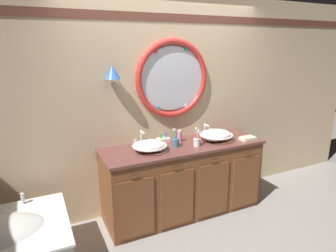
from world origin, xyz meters
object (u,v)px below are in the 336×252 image
at_px(toothbrush_holder_left, 175,142).
at_px(toothbrush_holder_right, 197,141).
at_px(sink_basin_left, 150,146).
at_px(sink_basin_right, 216,135).
at_px(folded_hand_towel, 248,138).
at_px(soap_dispenser, 180,136).
at_px(toiletry_basket, 163,139).

xyz_separation_m(toothbrush_holder_left, toothbrush_holder_right, (0.23, -0.09, 0.00)).
bearing_deg(sink_basin_left, sink_basin_right, -0.00).
relative_size(toothbrush_holder_left, folded_hand_towel, 1.14).
height_order(toothbrush_holder_left, folded_hand_towel, toothbrush_holder_left).
bearing_deg(toothbrush_holder_left, soap_dispenser, 48.31).
height_order(sink_basin_left, folded_hand_towel, sink_basin_left).
height_order(folded_hand_towel, toiletry_basket, toiletry_basket).
height_order(sink_basin_right, toothbrush_holder_left, toothbrush_holder_left).
relative_size(folded_hand_towel, toiletry_basket, 1.24).
bearing_deg(sink_basin_left, soap_dispenser, 18.20).
bearing_deg(sink_basin_right, toothbrush_holder_right, -164.87).
relative_size(toothbrush_holder_right, toiletry_basket, 1.40).
distance_m(sink_basin_left, soap_dispenser, 0.48).
xyz_separation_m(toothbrush_holder_right, soap_dispenser, (-0.10, 0.24, 0.01)).
xyz_separation_m(sink_basin_right, toothbrush_holder_left, (-0.56, 0.00, -0.01)).
distance_m(toothbrush_holder_right, soap_dispenser, 0.26).
height_order(sink_basin_right, toiletry_basket, sink_basin_right).
distance_m(sink_basin_right, soap_dispenser, 0.45).
height_order(sink_basin_left, toiletry_basket, sink_basin_left).
height_order(sink_basin_left, soap_dispenser, soap_dispenser).
distance_m(sink_basin_left, toothbrush_holder_right, 0.56).
distance_m(sink_basin_left, toothbrush_holder_left, 0.32).
relative_size(soap_dispenser, folded_hand_towel, 0.78).
bearing_deg(soap_dispenser, toothbrush_holder_left, -131.69).
relative_size(sink_basin_left, folded_hand_towel, 1.98).
relative_size(sink_basin_left, toothbrush_holder_right, 1.76).
distance_m(toothbrush_holder_left, toothbrush_holder_right, 0.25).
distance_m(sink_basin_right, folded_hand_towel, 0.40).
bearing_deg(sink_basin_left, folded_hand_towel, -7.63).
height_order(soap_dispenser, toiletry_basket, soap_dispenser).
distance_m(sink_basin_left, sink_basin_right, 0.88).
bearing_deg(sink_basin_left, toothbrush_holder_right, -9.03).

